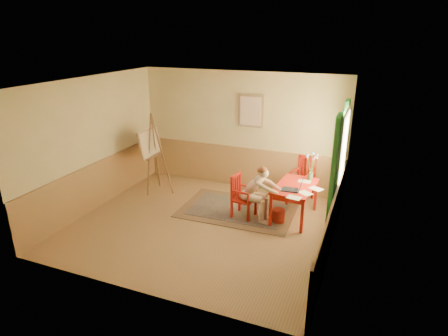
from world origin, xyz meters
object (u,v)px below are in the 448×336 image
at_px(chair_back, 303,179).
at_px(easel, 151,146).
at_px(table, 295,190).
at_px(laptop, 294,188).
at_px(chair_left, 242,196).
at_px(figure, 256,191).

relative_size(chair_back, easel, 0.52).
bearing_deg(chair_back, table, -88.47).
height_order(table, laptop, laptop).
relative_size(table, laptop, 3.06).
height_order(table, chair_left, chair_left).
bearing_deg(chair_left, laptop, 3.70).
bearing_deg(easel, figure, -11.16).
relative_size(chair_left, figure, 0.79).
distance_m(chair_left, chair_back, 1.68).
bearing_deg(chair_left, chair_back, 54.03).
relative_size(figure, laptop, 2.85).
xyz_separation_m(figure, easel, (-2.73, 0.54, 0.49)).
height_order(chair_left, laptop, laptop).
distance_m(chair_left, easel, 2.56).
bearing_deg(chair_left, table, 18.19).
distance_m(chair_left, laptop, 1.08).
bearing_deg(figure, laptop, 8.63).
bearing_deg(chair_left, figure, -7.91).
distance_m(table, easel, 3.47).
bearing_deg(figure, chair_left, 172.09).
distance_m(figure, laptop, 0.74).
bearing_deg(laptop, table, 94.31).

